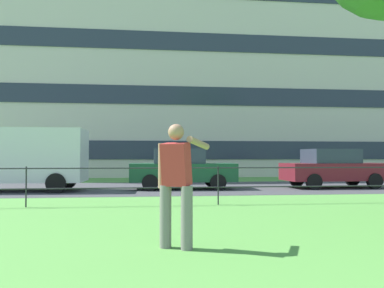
{
  "coord_description": "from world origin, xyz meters",
  "views": [
    {
      "loc": [
        -2.06,
        1.01,
        1.25
      ],
      "look_at": [
        -1.01,
        9.38,
        1.49
      ],
      "focal_mm": 40.03,
      "sensor_mm": 36.0,
      "label": 1
    }
  ],
  "objects_px": {
    "car_dark_green_far_right": "(182,169)",
    "apartment_building_background": "(170,38)",
    "person_thrower": "(176,181)",
    "car_maroon_right": "(333,168)",
    "panel_van_far_left": "(14,156)"
  },
  "relations": [
    {
      "from": "person_thrower",
      "to": "car_maroon_right",
      "type": "relative_size",
      "value": 0.42
    },
    {
      "from": "car_dark_green_far_right",
      "to": "apartment_building_background",
      "type": "xyz_separation_m",
      "value": [
        0.64,
        14.96,
        9.2
      ]
    },
    {
      "from": "person_thrower",
      "to": "car_dark_green_far_right",
      "type": "height_order",
      "value": "person_thrower"
    },
    {
      "from": "panel_van_far_left",
      "to": "apartment_building_background",
      "type": "height_order",
      "value": "apartment_building_background"
    },
    {
      "from": "panel_van_far_left",
      "to": "car_dark_green_far_right",
      "type": "xyz_separation_m",
      "value": [
        6.07,
        0.3,
        -0.49
      ]
    },
    {
      "from": "panel_van_far_left",
      "to": "car_maroon_right",
      "type": "height_order",
      "value": "panel_van_far_left"
    },
    {
      "from": "car_maroon_right",
      "to": "person_thrower",
      "type": "bearing_deg",
      "value": -124.67
    },
    {
      "from": "car_dark_green_far_right",
      "to": "apartment_building_background",
      "type": "bearing_deg",
      "value": 87.53
    },
    {
      "from": "car_dark_green_far_right",
      "to": "apartment_building_background",
      "type": "height_order",
      "value": "apartment_building_background"
    },
    {
      "from": "car_dark_green_far_right",
      "to": "car_maroon_right",
      "type": "bearing_deg",
      "value": -1.0
    },
    {
      "from": "panel_van_far_left",
      "to": "car_maroon_right",
      "type": "bearing_deg",
      "value": 0.94
    },
    {
      "from": "panel_van_far_left",
      "to": "apartment_building_background",
      "type": "relative_size",
      "value": 0.15
    },
    {
      "from": "person_thrower",
      "to": "car_dark_green_far_right",
      "type": "relative_size",
      "value": 0.42
    },
    {
      "from": "person_thrower",
      "to": "apartment_building_background",
      "type": "relative_size",
      "value": 0.05
    },
    {
      "from": "car_dark_green_far_right",
      "to": "car_maroon_right",
      "type": "height_order",
      "value": "same"
    }
  ]
}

